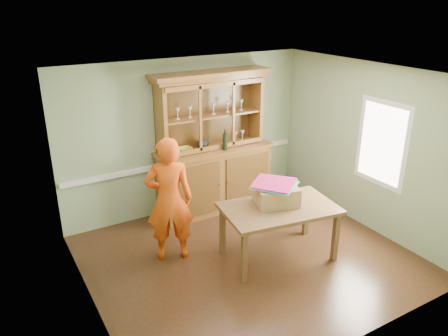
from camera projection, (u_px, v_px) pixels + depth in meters
floor at (248, 258)px, 6.49m from camera, size 4.50×4.50×0.00m
ceiling at (253, 75)px, 5.49m from camera, size 4.50×4.50×0.00m
wall_back at (187, 136)px, 7.60m from camera, size 4.50×0.00×4.50m
wall_left at (84, 212)px, 4.93m from camera, size 0.00×4.00×4.00m
wall_right at (366, 147)px, 7.05m from camera, size 0.00×4.00×4.00m
wall_front at (360, 239)px, 4.39m from camera, size 4.50×0.00×4.50m
chair_rail at (188, 161)px, 7.74m from camera, size 4.41×0.05×0.08m
framed_map at (78, 186)px, 5.11m from camera, size 0.03×0.60×0.46m
window_panel at (382, 144)px, 6.74m from camera, size 0.03×0.96×1.36m
china_hutch at (213, 163)px, 7.72m from camera, size 2.11×0.70×2.47m
dining_table at (279, 213)px, 6.29m from camera, size 1.75×1.21×0.81m
cardboard_box at (276, 195)px, 6.31m from camera, size 0.70×0.62×0.27m
kite_stack at (274, 185)px, 6.24m from camera, size 0.78×0.78×0.05m
person at (169, 200)px, 6.19m from camera, size 0.80×0.67×1.87m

